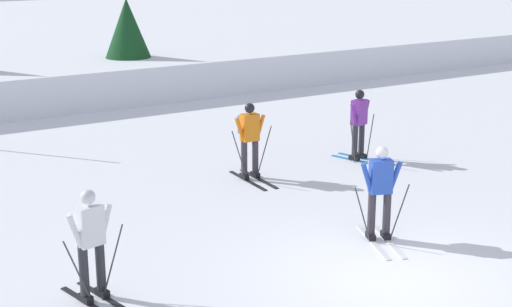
% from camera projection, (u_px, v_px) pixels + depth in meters
% --- Properties ---
extents(ground_plane, '(120.00, 120.00, 0.00)m').
position_uv_depth(ground_plane, '(393.00, 279.00, 12.10)').
color(ground_plane, white).
extents(far_snow_ridge, '(80.00, 8.18, 1.21)m').
position_uv_depth(far_snow_ridge, '(46.00, 74.00, 26.80)').
color(far_snow_ridge, white).
rests_on(far_snow_ridge, ground).
extents(skier_blue, '(0.95, 1.62, 1.71)m').
position_uv_depth(skier_blue, '(380.00, 188.00, 13.46)').
color(skier_blue, silver).
rests_on(skier_blue, ground).
extents(skier_purple, '(0.97, 1.64, 1.71)m').
position_uv_depth(skier_purple, '(359.00, 123.00, 18.39)').
color(skier_purple, '#237AC6').
rests_on(skier_purple, ground).
extents(skier_orange, '(1.00, 1.61, 1.71)m').
position_uv_depth(skier_orange, '(249.00, 137.00, 16.93)').
color(skier_orange, black).
rests_on(skier_orange, ground).
extents(skier_white, '(0.99, 1.64, 1.71)m').
position_uv_depth(skier_white, '(91.00, 242.00, 11.15)').
color(skier_white, black).
rests_on(skier_white, ground).
extents(conifer_far_right, '(1.99, 1.99, 3.23)m').
position_uv_depth(conifer_far_right, '(128.00, 36.00, 26.36)').
color(conifer_far_right, '#513823').
rests_on(conifer_far_right, ground).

